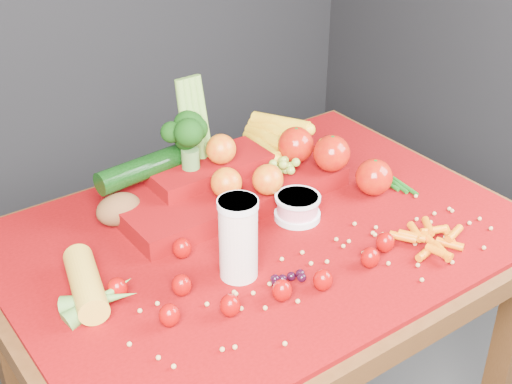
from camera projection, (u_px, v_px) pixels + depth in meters
table at (261, 273)px, 1.55m from camera, size 1.10×0.80×0.75m
red_cloth at (262, 234)px, 1.50m from camera, size 1.05×0.75×0.01m
milk_glass at (238, 236)px, 1.32m from camera, size 0.08×0.08×0.17m
yogurt_bowl at (297, 206)px, 1.52m from camera, size 0.10×0.10×0.05m
strawberry_scatter at (251, 277)px, 1.32m from camera, size 0.54×0.28×0.05m
dark_grape_cluster at (288, 278)px, 1.34m from camera, size 0.06×0.05×0.03m
soybean_scatter at (324, 278)px, 1.35m from camera, size 0.84×0.24×0.01m
corn_ear at (95, 295)px, 1.28m from camera, size 0.22×0.25×0.06m
potato at (119, 209)px, 1.50m from camera, size 0.10×0.07×0.07m
baby_carrot_pile at (433, 239)px, 1.44m from camera, size 0.17×0.18×0.03m
green_bean_pile at (388, 182)px, 1.66m from camera, size 0.14×0.12×0.01m
produce_mound at (241, 172)px, 1.59m from camera, size 0.60×0.36×0.27m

